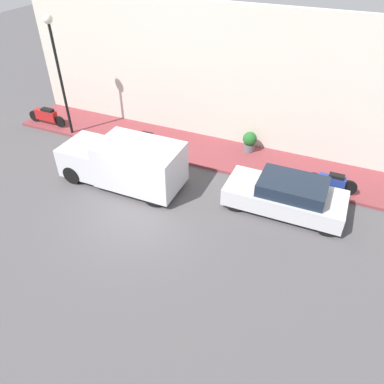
{
  "coord_description": "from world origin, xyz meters",
  "views": [
    {
      "loc": [
        -8.49,
        -5.8,
        8.68
      ],
      "look_at": [
        1.31,
        -1.52,
        0.6
      ],
      "focal_mm": 35.0,
      "sensor_mm": 36.0,
      "label": 1
    }
  ],
  "objects": [
    {
      "name": "streetlamp",
      "position": [
        3.96,
        5.94,
        3.75
      ],
      "size": [
        0.39,
        0.39,
        5.27
      ],
      "color": "black",
      "rests_on": "sidewalk"
    },
    {
      "name": "sidewalk",
      "position": [
        5.0,
        0.0,
        0.06
      ],
      "size": [
        2.54,
        17.72,
        0.11
      ],
      "color": "brown",
      "rests_on": "ground_plane"
    },
    {
      "name": "motorcycle_red",
      "position": [
        4.21,
        7.59,
        0.57
      ],
      "size": [
        0.3,
        2.15,
        0.85
      ],
      "color": "#B21E1E",
      "rests_on": "sidewalk"
    },
    {
      "name": "building_facade",
      "position": [
        6.42,
        0.0,
        2.96
      ],
      "size": [
        0.3,
        17.72,
        5.92
      ],
      "color": "silver",
      "rests_on": "ground_plane"
    },
    {
      "name": "potted_plant",
      "position": [
        5.72,
        -2.35,
        0.59
      ],
      "size": [
        0.62,
        0.62,
        0.9
      ],
      "color": "slate",
      "rests_on": "sidewalk"
    },
    {
      "name": "parked_car",
      "position": [
        2.43,
        -4.67,
        0.63
      ],
      "size": [
        1.78,
        4.18,
        1.29
      ],
      "color": "silver",
      "rests_on": "ground_plane"
    },
    {
      "name": "motorcycle_blue",
      "position": [
        4.12,
        -6.04,
        0.52
      ],
      "size": [
        0.3,
        1.88,
        0.73
      ],
      "color": "navy",
      "rests_on": "sidewalk"
    },
    {
      "name": "delivery_van",
      "position": [
        1.57,
        1.47,
        0.95
      ],
      "size": [
        1.94,
        4.82,
        1.85
      ],
      "color": "silver",
      "rests_on": "ground_plane"
    },
    {
      "name": "motorcycle_black",
      "position": [
        4.14,
        2.01,
        0.52
      ],
      "size": [
        0.3,
        1.82,
        0.73
      ],
      "color": "black",
      "rests_on": "sidewalk"
    },
    {
      "name": "ground_plane",
      "position": [
        0.0,
        0.0,
        0.0
      ],
      "size": [
        60.0,
        60.0,
        0.0
      ],
      "primitive_type": "plane",
      "color": "#514F51"
    }
  ]
}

